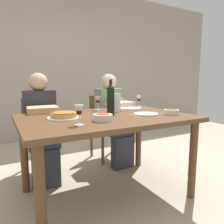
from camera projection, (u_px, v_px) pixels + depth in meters
The scene contains 21 objects.
ground_plane at pixel (107, 194), 2.01m from camera, with size 8.00×8.00×0.00m, color #B2A893.
back_wall at pixel (48, 62), 3.81m from camera, with size 8.00×0.10×2.80m, color #A3998E.
dining_table at pixel (106, 126), 1.91m from camera, with size 1.50×1.00×0.76m.
wine_bottle at pixel (110, 100), 1.90m from camera, with size 0.07×0.07×0.33m.
water_pitcher at pixel (116, 104), 2.15m from camera, with size 0.16×0.11×0.19m.
baked_tart at pixel (64, 115), 1.77m from camera, with size 0.28×0.28×0.06m.
salad_bowl at pixel (103, 117), 1.66m from camera, with size 0.16×0.16×0.06m.
olive_bowl at pixel (171, 112), 1.96m from camera, with size 0.14×0.14×0.06m.
wine_glass_left_diner at pixel (98, 100), 2.26m from camera, with size 0.07×0.07×0.15m.
wine_glass_right_diner at pixel (79, 111), 1.49m from camera, with size 0.07×0.07×0.15m.
wine_glass_centre at pixel (139, 99), 2.52m from camera, with size 0.06×0.06×0.14m.
dinner_plate_left_setting at pixel (131, 108), 2.38m from camera, with size 0.25×0.25×0.01m, color silver.
dinner_plate_right_setting at pixel (146, 114), 1.97m from camera, with size 0.23×0.23×0.01m, color silver.
fork_left_setting at pixel (119, 109), 2.31m from camera, with size 0.16×0.01×0.01m, color silver.
knife_left_setting at pixel (141, 108), 2.45m from camera, with size 0.18×0.01×0.01m, color silver.
knife_right_setting at pixel (158, 113), 2.04m from camera, with size 0.18×0.01×0.01m, color silver.
spoon_right_setting at pixel (132, 116), 1.90m from camera, with size 0.16×0.01×0.01m, color silver.
chair_left at pixel (39, 130), 2.49m from camera, with size 0.42×0.42×0.87m.
diner_left at pixel (41, 124), 2.26m from camera, with size 0.35×0.52×1.16m.
chair_right at pixel (105, 122), 2.95m from camera, with size 0.41×0.41×0.87m.
diner_right at pixel (113, 116), 2.73m from camera, with size 0.35×0.51×1.16m.
Camera 1 is at (-0.86, -1.67, 1.08)m, focal length 33.69 mm.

